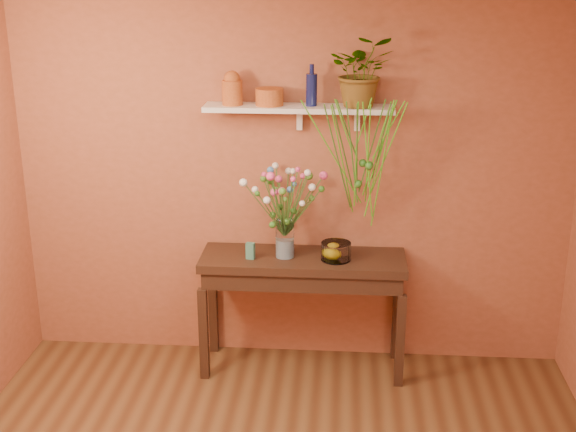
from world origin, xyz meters
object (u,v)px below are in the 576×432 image
at_px(blue_bottle, 312,89).
at_px(spider_plant, 362,71).
at_px(glass_bowl, 336,252).
at_px(sideboard, 303,273).
at_px(bouquet, 284,191).
at_px(glass_vase, 285,241).
at_px(terracotta_jug, 232,89).

xyz_separation_m(blue_bottle, spider_plant, (0.34, -0.00, 0.12)).
bearing_deg(spider_plant, glass_bowl, -132.19).
height_order(sideboard, bouquet, bouquet).
bearing_deg(glass_vase, bouquet, 162.51).
bearing_deg(glass_vase, spider_plant, 14.41).
distance_m(blue_bottle, bouquet, 0.72).
relative_size(blue_bottle, glass_bowl, 1.34).
bearing_deg(glass_bowl, sideboard, 169.90).
xyz_separation_m(terracotta_jug, glass_vase, (0.37, -0.13, -1.05)).
bearing_deg(terracotta_jug, sideboard, -13.29).
height_order(terracotta_jug, glass_bowl, terracotta_jug).
relative_size(terracotta_jug, spider_plant, 0.49).
bearing_deg(bouquet, blue_bottle, 37.11).
relative_size(spider_plant, glass_bowl, 2.26).
relative_size(glass_vase, glass_bowl, 1.31).
bearing_deg(sideboard, bouquet, -176.22).
bearing_deg(terracotta_jug, spider_plant, 0.18).
relative_size(terracotta_jug, glass_bowl, 1.11).
bearing_deg(blue_bottle, glass_vase, -141.86).
bearing_deg(blue_bottle, terracotta_jug, -179.26).
xyz_separation_m(blue_bottle, bouquet, (-0.18, -0.13, -0.68)).
distance_m(sideboard, terracotta_jug, 1.39).
height_order(bouquet, glass_bowl, bouquet).
distance_m(sideboard, spider_plant, 1.48).
bearing_deg(blue_bottle, sideboard, -108.99).
distance_m(spider_plant, glass_bowl, 1.25).
bearing_deg(sideboard, spider_plant, 17.60).
bearing_deg(spider_plant, bouquet, -165.86).
distance_m(blue_bottle, spider_plant, 0.36).
bearing_deg(bouquet, glass_vase, -17.49).
bearing_deg(spider_plant, blue_bottle, 179.29).
bearing_deg(glass_vase, glass_bowl, -4.93).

